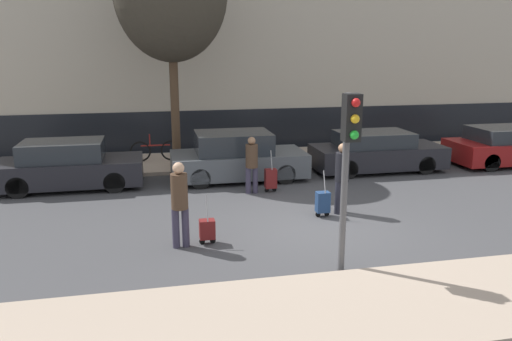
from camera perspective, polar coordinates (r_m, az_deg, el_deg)
ground_plane at (r=11.55m, az=7.16°, el=-6.42°), size 80.00×80.00×0.00m
sidewalk_near at (r=8.39m, az=15.77°, el=-14.61°), size 28.00×2.50×0.12m
sidewalk_far at (r=18.03m, az=-0.05°, el=1.32°), size 28.00×3.00×0.12m
building_facade at (r=21.39m, az=-2.26°, el=18.85°), size 28.00×3.23×11.69m
parked_car_0 at (r=15.39m, az=-20.66°, el=0.46°), size 4.09×1.72×1.39m
parked_car_1 at (r=15.39m, az=-2.18°, el=1.49°), size 4.11×1.87×1.48m
parked_car_2 at (r=16.92m, az=13.60°, el=2.04°), size 4.30×1.75×1.31m
parked_car_3 at (r=19.46m, az=26.71°, el=2.45°), size 4.00×1.89×1.31m
pedestrian_left at (r=10.15m, az=-8.73°, el=-3.29°), size 0.35×0.34×1.79m
trolley_left at (r=10.47m, az=-5.60°, el=-6.70°), size 0.34×0.29×1.06m
pedestrian_center at (r=13.83m, az=-0.50°, el=1.01°), size 0.35×0.34×1.60m
trolley_center at (r=14.08m, az=1.69°, el=-0.93°), size 0.34×0.29×1.20m
pedestrian_right at (r=12.29m, az=9.80°, el=-0.39°), size 0.34×0.34×1.75m
trolley_right at (r=12.14m, az=7.64°, el=-3.60°), size 0.34×0.29×1.16m
traffic_light at (r=8.67m, az=10.55°, el=2.62°), size 0.28×0.47×3.25m
parked_bicycle at (r=17.72m, az=-11.39°, el=2.25°), size 1.77×0.06×0.96m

